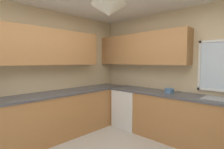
{
  "coord_description": "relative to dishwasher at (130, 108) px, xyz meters",
  "views": [
    {
      "loc": [
        1.54,
        -1.55,
        1.51
      ],
      "look_at": [
        -0.69,
        0.78,
        1.28
      ],
      "focal_mm": 27.94,
      "sensor_mm": 36.0,
      "label": 1
    }
  ],
  "objects": [
    {
      "name": "room_shell",
      "position": [
        0.58,
        -1.11,
        1.32
      ],
      "size": [
        3.94,
        4.06,
        2.63
      ],
      "color": "beige",
      "rests_on": "ground_plane"
    },
    {
      "name": "bowl",
      "position": [
        0.96,
        0.03,
        0.52
      ],
      "size": [
        0.18,
        0.18,
        0.09
      ],
      "primitive_type": "cylinder",
      "color": "#4C7099",
      "rests_on": "counter_run_back"
    },
    {
      "name": "counter_run_left",
      "position": [
        -0.66,
        -1.63,
        0.02
      ],
      "size": [
        0.65,
        3.67,
        0.91
      ],
      "color": "#AD7542",
      "rests_on": "ground_plane"
    },
    {
      "name": "dishwasher",
      "position": [
        0.0,
        0.0,
        0.0
      ],
      "size": [
        0.6,
        0.6,
        0.86
      ],
      "primitive_type": "cube",
      "color": "white",
      "rests_on": "ground_plane"
    },
    {
      "name": "counter_run_back",
      "position": [
        1.15,
        0.03,
        0.02
      ],
      "size": [
        3.03,
        0.65,
        0.91
      ],
      "color": "#AD7542",
      "rests_on": "ground_plane"
    }
  ]
}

